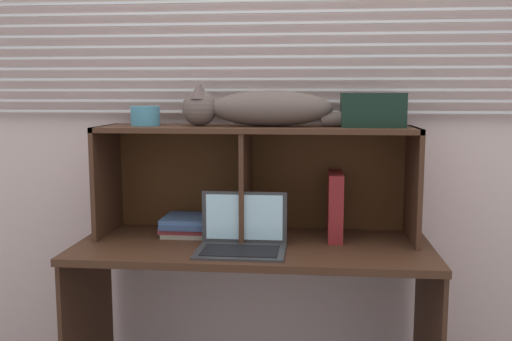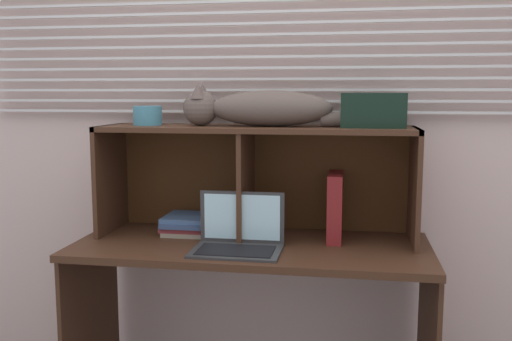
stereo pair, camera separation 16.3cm
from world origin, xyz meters
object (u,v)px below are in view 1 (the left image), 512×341
object	(u,v)px
binder_upright	(335,205)
storage_box	(372,110)
small_basket	(145,116)
laptop	(242,239)
book_stack	(186,225)
cat	(262,109)

from	to	relation	value
binder_upright	storage_box	bearing A→B (deg)	0.00
small_basket	laptop	bearing A→B (deg)	-26.56
binder_upright	small_basket	distance (m)	0.91
laptop	book_stack	world-z (taller)	laptop
small_basket	storage_box	bearing A→B (deg)	0.00
cat	storage_box	bearing A→B (deg)	-0.00
binder_upright	book_stack	xyz separation A→B (m)	(-0.66, 0.00, -0.10)
laptop	small_basket	bearing A→B (deg)	153.44
binder_upright	storage_box	world-z (taller)	storage_box
book_stack	laptop	bearing A→B (deg)	-39.40
binder_upright	storage_box	size ratio (longest dim) A/B	1.10
binder_upright	storage_box	distance (m)	0.44
laptop	book_stack	size ratio (longest dim) A/B	1.58
binder_upright	book_stack	distance (m)	0.66
laptop	storage_box	distance (m)	0.77
binder_upright	book_stack	size ratio (longest dim) A/B	1.29
cat	book_stack	world-z (taller)	cat
laptop	storage_box	world-z (taller)	storage_box
laptop	book_stack	distance (m)	0.36
binder_upright	small_basket	bearing A→B (deg)	180.00
cat	storage_box	world-z (taller)	cat
binder_upright	laptop	bearing A→B (deg)	-149.06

